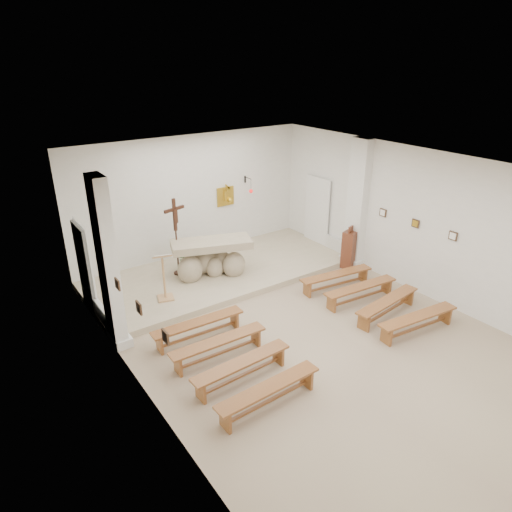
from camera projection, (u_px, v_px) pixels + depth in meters
ground at (308, 335)px, 9.63m from camera, size 7.00×10.00×0.00m
wall_left at (142, 312)px, 7.09m from camera, size 0.02×10.00×3.50m
wall_right at (423, 224)px, 10.75m from camera, size 0.02×10.00×3.50m
wall_back at (193, 199)px, 12.66m from camera, size 7.00×0.02×3.50m
ceiling at (316, 171)px, 8.22m from camera, size 7.00×10.00×0.02m
sanctuary_platform at (222, 272)px, 12.22m from camera, size 6.98×3.00×0.15m
pilaster_left at (108, 265)px, 8.66m from camera, size 0.26×0.55×3.50m
pilaster_right at (357, 204)px, 12.19m from camera, size 0.26×0.55×3.50m
gold_wall_relief at (225, 196)px, 13.23m from camera, size 0.55×0.04×0.55m
sanctuary_lamp at (250, 189)px, 13.34m from camera, size 0.11×0.36×0.44m
station_frame_left_front at (165, 337)px, 6.52m from camera, size 0.03×0.20×0.20m
station_frame_left_mid at (139, 308)px, 7.27m from camera, size 0.03×0.20×0.20m
station_frame_left_rear at (117, 284)px, 8.02m from camera, size 0.03×0.20×0.20m
station_frame_right_front at (453, 236)px, 10.15m from camera, size 0.03×0.20×0.20m
station_frame_right_mid at (416, 223)px, 10.90m from camera, size 0.03×0.20×0.20m
station_frame_right_rear at (383, 213)px, 11.65m from camera, size 0.03×0.20×0.20m
radiator_left at (103, 317)px, 9.75m from camera, size 0.10×0.85×0.52m
radiator_right at (336, 247)px, 13.34m from camera, size 0.10×0.85×0.52m
altar at (211, 260)px, 11.77m from camera, size 2.17×1.41×1.04m
lectern at (164, 276)px, 10.50m from camera, size 0.50×0.46×1.20m
crucifix_stand at (176, 231)px, 11.51m from camera, size 0.61×0.27×2.04m
potted_plant at (186, 260)px, 12.12m from camera, size 0.54×0.49×0.52m
donation_pedestal at (349, 250)px, 12.46m from camera, size 0.41×0.41×1.21m
bench_left_front at (198, 326)px, 9.37m from camera, size 1.99×0.39×0.42m
bench_right_front at (336, 277)px, 11.41m from camera, size 2.01×0.58×0.42m
bench_left_second at (219, 345)px, 8.76m from camera, size 1.99×0.37×0.42m
bench_right_second at (360, 290)px, 10.80m from camera, size 2.00×0.49×0.42m
bench_left_third at (242, 366)px, 8.15m from camera, size 1.99×0.39×0.42m
bench_right_third at (387, 304)px, 10.19m from camera, size 2.01×0.55×0.42m
bench_left_fourth at (269, 391)px, 7.54m from camera, size 1.99×0.37×0.42m
bench_right_fourth at (418, 320)px, 9.58m from camera, size 2.01×0.54×0.42m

